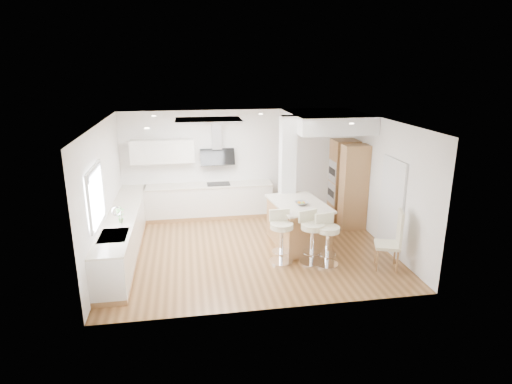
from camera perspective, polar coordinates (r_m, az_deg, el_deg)
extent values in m
plane|color=olive|center=(9.59, -0.82, -7.50)|extent=(6.00, 6.00, 0.00)
cube|color=white|center=(9.59, -0.82, -7.50)|extent=(6.00, 5.00, 0.02)
cube|color=white|center=(11.51, -2.72, 3.97)|extent=(6.00, 0.04, 2.80)
cube|color=white|center=(9.18, -19.71, -0.32)|extent=(0.04, 5.00, 2.80)
cube|color=white|center=(9.99, 16.43, 1.32)|extent=(0.04, 5.00, 2.80)
cube|color=white|center=(9.34, -6.38, 9.48)|extent=(1.40, 0.95, 0.05)
cube|color=white|center=(9.34, -6.37, 9.39)|extent=(1.25, 0.80, 0.03)
cylinder|color=white|center=(10.24, -13.49, 9.82)|extent=(0.10, 0.10, 0.02)
cylinder|color=white|center=(8.27, -14.35, 8.22)|extent=(0.10, 0.10, 0.02)
cylinder|color=white|center=(10.38, 0.63, 10.35)|extent=(0.10, 0.10, 0.02)
cylinder|color=white|center=(10.27, 9.53, 10.06)|extent=(0.10, 0.10, 0.02)
cylinder|color=white|center=(8.87, 12.65, 8.88)|extent=(0.10, 0.10, 0.02)
cube|color=white|center=(8.25, -20.64, -0.44)|extent=(0.03, 1.15, 0.95)
cube|color=white|center=(8.13, -20.93, 2.97)|extent=(0.04, 1.28, 0.06)
cube|color=white|center=(8.40, -20.22, -3.73)|extent=(0.04, 1.28, 0.06)
cube|color=white|center=(7.68, -21.39, -1.76)|extent=(0.04, 0.06, 0.95)
cube|color=white|center=(8.83, -19.86, 0.71)|extent=(0.04, 0.06, 0.95)
cube|color=#B0B2B8|center=(8.14, -20.77, 2.46)|extent=(0.03, 1.18, 0.14)
cube|color=#443C35|center=(9.58, 17.67, -1.93)|extent=(0.02, 0.90, 2.00)
cube|color=white|center=(9.57, 17.59, -1.94)|extent=(0.05, 1.00, 2.10)
cube|color=#A97948|center=(9.81, -16.97, -7.37)|extent=(0.60, 4.50, 0.10)
cube|color=white|center=(9.65, -17.18, -5.04)|extent=(0.60, 4.50, 0.76)
cube|color=beige|center=(9.52, -17.39, -2.80)|extent=(0.63, 4.50, 0.04)
cube|color=#A5A5AA|center=(8.35, -18.48, -5.55)|extent=(0.50, 0.75, 0.02)
cube|color=#A5A5AA|center=(8.21, -18.63, -6.34)|extent=(0.40, 0.34, 0.10)
cube|color=#A5A5AA|center=(8.54, -18.28, -5.41)|extent=(0.40, 0.34, 0.10)
cylinder|color=white|center=(8.55, -17.51, -3.59)|extent=(0.02, 0.02, 0.36)
torus|color=white|center=(8.50, -18.08, -2.47)|extent=(0.18, 0.02, 0.18)
imported|color=#5B974D|center=(8.89, -17.66, -2.93)|extent=(0.17, 0.12, 0.33)
cube|color=#A97948|center=(11.54, -6.16, -3.07)|extent=(3.30, 0.60, 0.10)
cube|color=white|center=(11.40, -6.22, -1.03)|extent=(3.30, 0.60, 0.76)
cube|color=beige|center=(11.29, -6.29, 0.90)|extent=(3.33, 0.63, 0.04)
cube|color=black|center=(11.30, -5.02, 1.08)|extent=(0.60, 0.40, 0.01)
cube|color=white|center=(11.21, -12.38, 5.34)|extent=(1.60, 0.34, 0.60)
cube|color=#A5A5AA|center=(11.23, -5.27, 7.49)|extent=(0.25, 0.18, 0.70)
cube|color=black|center=(11.25, -5.16, 4.66)|extent=(0.90, 0.26, 0.44)
cube|color=white|center=(10.21, 4.19, 2.29)|extent=(0.35, 0.35, 2.80)
cube|color=white|center=(10.70, 9.30, 9.33)|extent=(1.78, 2.20, 0.40)
cube|color=#A97948|center=(11.28, 11.58, 1.54)|extent=(0.62, 0.62, 2.10)
cube|color=#A97948|center=(10.65, 12.89, 0.57)|extent=(0.62, 0.40, 2.10)
cube|color=#A5A5AA|center=(11.11, 10.15, 2.73)|extent=(0.02, 0.55, 0.55)
cube|color=#A5A5AA|center=(11.26, 10.00, -0.14)|extent=(0.02, 0.55, 0.55)
cube|color=black|center=(11.11, 10.10, 2.73)|extent=(0.01, 0.45, 0.18)
cube|color=black|center=(11.26, 9.96, -0.14)|extent=(0.01, 0.45, 0.18)
cube|color=#A97948|center=(9.68, 5.63, -4.31)|extent=(1.17, 1.65, 0.95)
cube|color=beige|center=(9.52, 5.71, -1.53)|extent=(1.26, 1.74, 0.04)
imported|color=gray|center=(9.36, 6.09, -1.50)|extent=(0.32, 0.32, 0.07)
sphere|color=orange|center=(9.37, 6.34, -1.46)|extent=(0.09, 0.09, 0.08)
sphere|color=orange|center=(9.36, 5.79, -1.47)|extent=(0.09, 0.09, 0.08)
sphere|color=#70A537|center=(9.32, 6.20, -1.56)|extent=(0.09, 0.09, 0.08)
cylinder|color=white|center=(8.97, 3.35, -9.20)|extent=(0.51, 0.51, 0.03)
cylinder|color=white|center=(8.81, 3.40, -7.02)|extent=(0.08, 0.08, 0.72)
cylinder|color=white|center=(8.87, 3.38, -7.87)|extent=(0.39, 0.39, 0.02)
cylinder|color=beige|center=(8.66, 3.44, -4.52)|extent=(0.49, 0.49, 0.11)
cube|color=beige|center=(8.76, 3.16, -3.08)|extent=(0.43, 0.07, 0.25)
cylinder|color=white|center=(8.99, 7.36, -9.25)|extent=(0.62, 0.62, 0.03)
cylinder|color=white|center=(8.84, 7.45, -7.06)|extent=(0.10, 0.10, 0.73)
cylinder|color=white|center=(8.89, 7.41, -7.92)|extent=(0.48, 0.48, 0.02)
cylinder|color=beige|center=(8.68, 7.55, -4.56)|extent=(0.59, 0.59, 0.11)
cube|color=beige|center=(8.76, 6.92, -3.17)|extent=(0.42, 0.18, 0.25)
cylinder|color=white|center=(8.96, 9.37, -9.46)|extent=(0.56, 0.56, 0.03)
cylinder|color=white|center=(8.80, 9.48, -7.34)|extent=(0.09, 0.09, 0.70)
cylinder|color=white|center=(8.86, 9.44, -8.17)|extent=(0.43, 0.43, 0.02)
cylinder|color=beige|center=(8.65, 9.61, -4.91)|extent=(0.54, 0.54, 0.11)
cube|color=beige|center=(8.73, 9.09, -3.54)|extent=(0.41, 0.14, 0.24)
cube|color=beige|center=(8.91, 17.10, -6.79)|extent=(0.60, 0.60, 0.06)
cube|color=beige|center=(8.81, 18.64, -4.77)|extent=(0.20, 0.43, 0.75)
cylinder|color=#A97948|center=(8.82, 15.86, -8.79)|extent=(0.05, 0.05, 0.46)
cylinder|color=#A97948|center=(9.16, 15.65, -7.79)|extent=(0.05, 0.05, 0.46)
cylinder|color=#A97948|center=(8.87, 18.31, -8.86)|extent=(0.05, 0.05, 0.46)
cylinder|color=#A97948|center=(9.21, 18.00, -7.87)|extent=(0.05, 0.05, 0.46)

